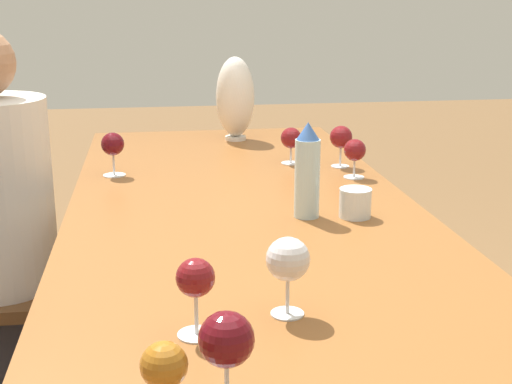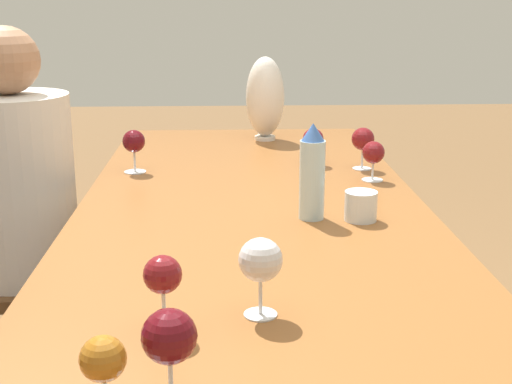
# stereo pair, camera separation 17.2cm
# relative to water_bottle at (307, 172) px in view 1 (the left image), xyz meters

# --- Properties ---
(dining_table) EXTENTS (2.77, 0.96, 0.76)m
(dining_table) POSITION_rel_water_bottle_xyz_m (-0.13, 0.15, -0.19)
(dining_table) COLOR brown
(dining_table) RESTS_ON ground_plane
(water_bottle) EXTENTS (0.07, 0.07, 0.25)m
(water_bottle) POSITION_rel_water_bottle_xyz_m (0.00, 0.00, 0.00)
(water_bottle) COLOR #ADCCD6
(water_bottle) RESTS_ON dining_table
(water_tumbler) EXTENTS (0.08, 0.08, 0.08)m
(water_tumbler) POSITION_rel_water_bottle_xyz_m (-0.02, -0.12, -0.08)
(water_tumbler) COLOR silver
(water_tumbler) RESTS_ON dining_table
(vase) EXTENTS (0.15, 0.15, 0.33)m
(vase) POSITION_rel_water_bottle_xyz_m (1.03, 0.06, 0.05)
(vase) COLOR silver
(vase) RESTS_ON dining_table
(wine_glass_0) EXTENTS (0.08, 0.08, 0.15)m
(wine_glass_0) POSITION_rel_water_bottle_xyz_m (-0.57, 0.16, -0.02)
(wine_glass_0) COLOR silver
(wine_glass_0) RESTS_ON dining_table
(wine_glass_1) EXTENTS (0.07, 0.07, 0.12)m
(wine_glass_1) POSITION_rel_water_bottle_xyz_m (-0.89, 0.39, -0.03)
(wine_glass_1) COLOR silver
(wine_glass_1) RESTS_ON dining_table
(wine_glass_2) EXTENTS (0.08, 0.08, 0.15)m
(wine_glass_2) POSITION_rel_water_bottle_xyz_m (-0.85, 0.30, -0.02)
(wine_glass_2) COLOR silver
(wine_glass_2) RESTS_ON dining_table
(wine_glass_3) EXTENTS (0.07, 0.07, 0.12)m
(wine_glass_3) POSITION_rel_water_bottle_xyz_m (0.38, -0.24, -0.04)
(wine_glass_3) COLOR silver
(wine_glass_3) RESTS_ON dining_table
(wine_glass_4) EXTENTS (0.08, 0.08, 0.14)m
(wine_glass_4) POSITION_rel_water_bottle_xyz_m (0.53, -0.23, -0.02)
(wine_glass_4) COLOR silver
(wine_glass_4) RESTS_ON dining_table
(wine_glass_5) EXTENTS (0.07, 0.07, 0.14)m
(wine_glass_5) POSITION_rel_water_bottle_xyz_m (0.51, 0.52, -0.02)
(wine_glass_5) COLOR silver
(wine_glass_5) RESTS_ON dining_table
(wine_glass_6) EXTENTS (0.07, 0.07, 0.12)m
(wine_glass_6) POSITION_rel_water_bottle_xyz_m (0.60, -0.07, -0.04)
(wine_glass_6) COLOR silver
(wine_glass_6) RESTS_ON dining_table
(wine_glass_7) EXTENTS (0.07, 0.07, 0.14)m
(wine_glass_7) POSITION_rel_water_bottle_xyz_m (-0.63, 0.33, -0.02)
(wine_glass_7) COLOR silver
(wine_glass_7) RESTS_ON dining_table
(person_far) EXTENTS (0.36, 0.36, 1.23)m
(person_far) POSITION_rel_water_bottle_xyz_m (0.44, 0.86, -0.23)
(person_far) COLOR #2D2D38
(person_far) RESTS_ON ground_plane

